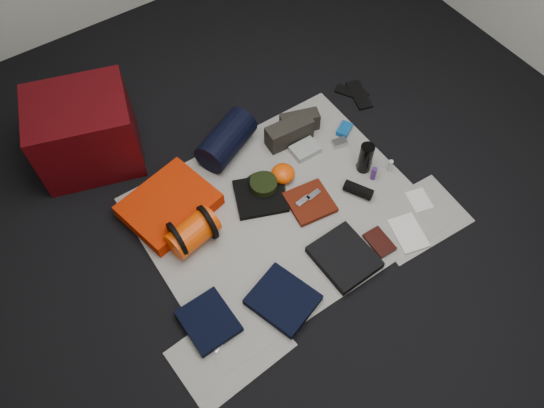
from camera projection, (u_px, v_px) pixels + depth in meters
floor at (281, 212)px, 3.23m from camera, size 4.50×4.50×0.02m
newspaper_mat at (281, 211)px, 3.22m from camera, size 1.60×1.30×0.01m
newspaper_sheet_front_left at (230, 349)px, 2.76m from camera, size 0.61×0.44×0.00m
newspaper_sheet_front_right at (416, 218)px, 3.20m from camera, size 0.60×0.43×0.00m
red_cabinet at (85, 132)px, 3.24m from camera, size 0.72×0.65×0.49m
sleeping_pad at (169, 205)px, 3.18m from camera, size 0.60×0.53×0.09m
stuff_sack at (193, 233)px, 3.04m from camera, size 0.32×0.22×0.17m
sack_strap_left at (177, 239)px, 2.99m from camera, size 0.02×0.22×0.22m
sack_strap_right at (208, 222)px, 3.05m from camera, size 0.03×0.22×0.22m
navy_duffel at (226, 140)px, 3.38m from camera, size 0.46×0.36×0.21m
boonie_brim at (264, 189)px, 3.30m from camera, size 0.36×0.36×0.01m
boonie_crown at (264, 185)px, 3.27m from camera, size 0.17×0.17×0.07m
hiking_boot_left at (289, 133)px, 3.45m from camera, size 0.32×0.14×0.16m
hiking_boot_right at (300, 122)px, 3.52m from camera, size 0.27×0.17×0.13m
flip_flop_left at (352, 93)px, 3.75m from camera, size 0.19×0.24×0.01m
flip_flop_right at (359, 95)px, 3.74m from camera, size 0.18×0.29×0.01m
trousers_navy_a at (209, 321)px, 2.82m from camera, size 0.26×0.30×0.05m
trousers_navy_b at (283, 300)px, 2.88m from camera, size 0.38×0.41×0.05m
trousers_charcoal at (344, 257)px, 3.02m from camera, size 0.31×0.35×0.05m
black_tshirt at (260, 196)px, 3.26m from camera, size 0.39×0.38×0.03m
red_shirt at (310, 202)px, 3.23m from camera, size 0.29×0.29×0.03m
orange_stuff_sack at (283, 174)px, 3.31m from camera, size 0.16×0.16×0.10m
first_aid_pouch at (305, 150)px, 3.45m from camera, size 0.18×0.13×0.04m
water_bottle at (365, 158)px, 3.30m from camera, size 0.11×0.11×0.22m
speaker at (358, 190)px, 3.26m from camera, size 0.15×0.19×0.07m
compact_camera at (339, 143)px, 3.48m from camera, size 0.11×0.08×0.04m
cyan_case at (344, 129)px, 3.54m from camera, size 0.14×0.12×0.04m
toiletry_purple at (374, 174)px, 3.31m from camera, size 0.04×0.04×0.10m
toiletry_clear at (390, 166)px, 3.35m from camera, size 0.04×0.04×0.09m
paperback_book at (379, 242)px, 3.09m from camera, size 0.12×0.18×0.02m
map_booklet at (408, 233)px, 3.13m from camera, size 0.22×0.28×0.01m
map_printout at (419, 200)px, 3.26m from camera, size 0.16×0.18×0.01m
sunglasses at (364, 164)px, 3.40m from camera, size 0.10×0.05×0.02m
key_cluster at (215, 343)px, 2.77m from camera, size 0.09×0.09×0.01m
tape_roll at (260, 188)px, 3.25m from camera, size 0.05×0.05×0.04m
energy_bar_a at (303, 201)px, 3.21m from camera, size 0.10×0.05×0.01m
energy_bar_b at (313, 195)px, 3.23m from camera, size 0.10×0.05×0.01m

